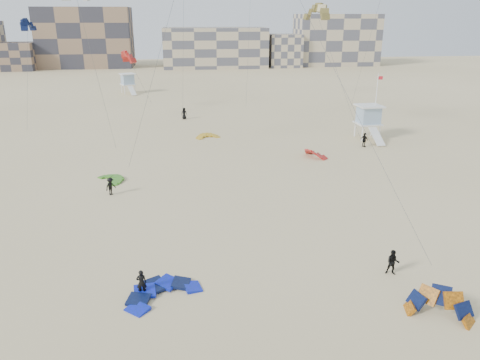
{
  "coord_description": "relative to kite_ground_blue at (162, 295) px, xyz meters",
  "views": [
    {
      "loc": [
        -0.09,
        -23.05,
        15.81
      ],
      "look_at": [
        3.35,
        6.0,
        5.44
      ],
      "focal_mm": 35.0,
      "sensor_mm": 36.0,
      "label": 1
    }
  ],
  "objects": [
    {
      "name": "kite_fly_red",
      "position": [
        -7.23,
        56.81,
        9.07
      ],
      "size": [
        5.84,
        5.08,
        9.73
      ],
      "rotation": [
        0.0,
        0.0,
        2.03
      ],
      "color": "red",
      "rests_on": "ground"
    },
    {
      "name": "condo_fill_left",
      "position": [
        -48.13,
        126.67,
        4.0
      ],
      "size": [
        12.0,
        10.0,
        8.0
      ],
      "primitive_type": "cube",
      "color": "#846750",
      "rests_on": "ground"
    },
    {
      "name": "kite_ground_red_far",
      "position": [
        16.73,
        26.99,
        0.0
      ],
      "size": [
        4.08,
        3.98,
        2.74
      ],
      "primitive_type": null,
      "rotation": [
        0.56,
        0.0,
        1.97
      ],
      "color": "red",
      "rests_on": "ground"
    },
    {
      "name": "kite_ground_orange",
      "position": [
        15.34,
        -3.84,
        0.0
      ],
      "size": [
        4.91,
        4.87,
        3.55
      ],
      "primitive_type": null,
      "rotation": [
        0.98,
        0.0,
        -0.53
      ],
      "color": "orange",
      "rests_on": "ground"
    },
    {
      "name": "kitesurfer_main",
      "position": [
        -1.19,
        0.18,
        0.83
      ],
      "size": [
        0.62,
        0.42,
        1.66
      ],
      "primitive_type": "imported",
      "rotation": [
        0.0,
        0.0,
        3.18
      ],
      "color": "black",
      "rests_on": "ground"
    },
    {
      "name": "kitesurfer_e",
      "position": [
        1.61,
        50.03,
        0.91
      ],
      "size": [
        0.97,
        0.71,
        1.82
      ],
      "primitive_type": "imported",
      "rotation": [
        0.0,
        0.0,
        0.15
      ],
      "color": "black",
      "rests_on": "ground"
    },
    {
      "name": "condo_mid",
      "position": [
        11.87,
        128.67,
        6.0
      ],
      "size": [
        32.0,
        16.0,
        12.0
      ],
      "primitive_type": "cube",
      "color": "#BCAB8A",
      "rests_on": "ground"
    },
    {
      "name": "kitesurfer_f",
      "position": [
        29.69,
        47.45,
        0.78
      ],
      "size": [
        1.05,
        1.5,
        1.56
      ],
      "primitive_type": "imported",
      "rotation": [
        0.0,
        0.0,
        -1.11
      ],
      "color": "black",
      "rests_on": "ground"
    },
    {
      "name": "condo_fill_right",
      "position": [
        33.87,
        126.67,
        5.0
      ],
      "size": [
        10.0,
        10.0,
        10.0
      ],
      "primitive_type": "cube",
      "color": "#BCAB8A",
      "rests_on": "ground"
    },
    {
      "name": "flagpole",
      "position": [
        26.77,
        34.47,
        4.5
      ],
      "size": [
        0.7,
        0.11,
        8.61
      ],
      "color": "white",
      "rests_on": "ground"
    },
    {
      "name": "condo_west_b",
      "position": [
        -28.13,
        132.67,
        9.0
      ],
      "size": [
        28.0,
        14.0,
        18.0
      ],
      "primitive_type": "cube",
      "color": "#846750",
      "rests_on": "ground"
    },
    {
      "name": "kitesurfer_c",
      "position": [
        -5.34,
        17.24,
        0.84
      ],
      "size": [
        1.18,
        1.22,
        1.67
      ],
      "primitive_type": "imported",
      "rotation": [
        0.0,
        0.0,
        0.84
      ],
      "color": "black",
      "rests_on": "ground"
    },
    {
      "name": "kitesurfer_d",
      "position": [
        24.08,
        30.51,
        0.91
      ],
      "size": [
        0.97,
        1.13,
        1.81
      ],
      "primitive_type": "imported",
      "rotation": [
        0.0,
        0.0,
        2.17
      ],
      "color": "black",
      "rests_on": "ground"
    },
    {
      "name": "kite_ground_green",
      "position": [
        -5.91,
        21.28,
        0.0
      ],
      "size": [
        4.4,
        4.31,
        0.85
      ],
      "primitive_type": null,
      "rotation": [
        0.1,
        0.0,
        -1.08
      ],
      "color": "#439625",
      "rests_on": "ground"
    },
    {
      "name": "lifeguard_tower_far",
      "position": [
        -10.03,
        77.7,
        2.04
      ],
      "size": [
        3.8,
        6.12,
        4.11
      ],
      "rotation": [
        0.0,
        0.0,
        0.39
      ],
      "color": "white",
      "rests_on": "ground"
    },
    {
      "name": "kite_ground_blue",
      "position": [
        0.0,
        0.0,
        0.0
      ],
      "size": [
        6.0,
        6.07,
        1.45
      ],
      "primitive_type": null,
      "rotation": [
        0.15,
        0.0,
        0.55
      ],
      "color": "#0C11F8",
      "rests_on": "ground"
    },
    {
      "name": "kite_ground_yellow",
      "position": [
        4.7,
        37.65,
        0.0
      ],
      "size": [
        3.81,
        3.95,
        1.46
      ],
      "primitive_type": null,
      "rotation": [
        0.22,
        0.0,
        0.28
      ],
      "color": "gold",
      "rests_on": "ground"
    },
    {
      "name": "kitesurfer_b",
      "position": [
        14.61,
        0.69,
        0.84
      ],
      "size": [
        0.99,
        0.89,
        1.69
      ],
      "primitive_type": "imported",
      "rotation": [
        0.0,
        0.0,
        -0.37
      ],
      "color": "black",
      "rests_on": "ground"
    },
    {
      "name": "ground",
      "position": [
        1.87,
        -1.33,
        0.0
      ],
      "size": [
        320.0,
        320.0,
        0.0
      ],
      "primitive_type": "plane",
      "color": "beige",
      "rests_on": "ground"
    },
    {
      "name": "kite_fly_navy",
      "position": [
        -18.92,
        45.02,
        14.35
      ],
      "size": [
        3.44,
        6.47,
        14.53
      ],
      "rotation": [
        0.0,
        0.0,
        1.44
      ],
      "color": "#0A1747",
      "rests_on": "ground"
    },
    {
      "name": "lifeguard_tower_near",
      "position": [
        26.04,
        34.66,
        2.23
      ],
      "size": [
        3.37,
        6.24,
        4.5
      ],
      "rotation": [
        0.0,
        0.0,
        0.06
      ],
      "color": "white",
      "rests_on": "ground"
    },
    {
      "name": "condo_east",
      "position": [
        51.87,
        130.67,
        8.0
      ],
      "size": [
        26.0,
        14.0,
        16.0
      ],
      "primitive_type": "cube",
      "color": "#BCAB8A",
      "rests_on": "ground"
    },
    {
      "name": "kite_fly_olive",
      "position": [
        19.12,
        37.83,
        15.94
      ],
      "size": [
        6.83,
        10.94,
        16.45
      ],
      "rotation": [
        0.0,
        0.0,
        -1.06
      ],
      "color": "olive",
      "rests_on": "ground"
    }
  ]
}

